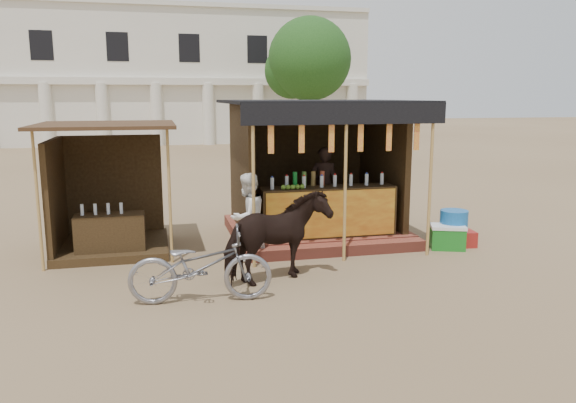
# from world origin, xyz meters

# --- Properties ---
(ground) EXTENTS (120.00, 120.00, 0.00)m
(ground) POSITION_xyz_m (0.00, 0.00, 0.00)
(ground) COLOR #846B4C
(ground) RESTS_ON ground
(main_stall) EXTENTS (3.60, 3.61, 2.78)m
(main_stall) POSITION_xyz_m (1.01, 3.36, 1.02)
(main_stall) COLOR brown
(main_stall) RESTS_ON ground
(secondary_stall) EXTENTS (2.40, 2.40, 2.38)m
(secondary_stall) POSITION_xyz_m (-3.17, 3.24, 0.85)
(secondary_stall) COLOR #3D2B16
(secondary_stall) RESTS_ON ground
(cow) EXTENTS (1.84, 1.34, 1.42)m
(cow) POSITION_xyz_m (-0.38, 0.71, 0.71)
(cow) COLOR black
(cow) RESTS_ON ground
(motorbike) EXTENTS (2.05, 0.86, 1.05)m
(motorbike) POSITION_xyz_m (-1.61, 0.12, 0.52)
(motorbike) COLOR gray
(motorbike) RESTS_ON ground
(bystander) EXTENTS (0.96, 0.93, 1.55)m
(bystander) POSITION_xyz_m (-0.63, 2.00, 0.78)
(bystander) COLOR white
(bystander) RESTS_ON ground
(blue_barrel) EXTENTS (0.58, 0.58, 0.71)m
(blue_barrel) POSITION_xyz_m (3.37, 2.00, 0.35)
(blue_barrel) COLOR #165BA5
(blue_barrel) RESTS_ON ground
(red_crate) EXTENTS (0.45, 0.44, 0.30)m
(red_crate) POSITION_xyz_m (3.58, 1.96, 0.15)
(red_crate) COLOR maroon
(red_crate) RESTS_ON ground
(cooler) EXTENTS (0.75, 0.63, 0.46)m
(cooler) POSITION_xyz_m (3.17, 1.86, 0.23)
(cooler) COLOR #19711D
(cooler) RESTS_ON ground
(background_building) EXTENTS (26.00, 7.45, 8.18)m
(background_building) POSITION_xyz_m (-2.00, 29.94, 3.98)
(background_building) COLOR silver
(background_building) RESTS_ON ground
(tree) EXTENTS (4.50, 4.40, 7.00)m
(tree) POSITION_xyz_m (5.81, 22.14, 4.63)
(tree) COLOR #382314
(tree) RESTS_ON ground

